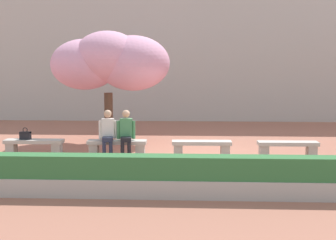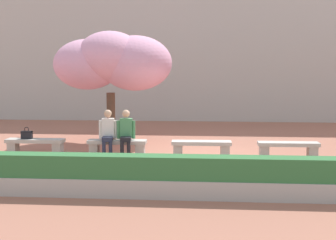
{
  "view_description": "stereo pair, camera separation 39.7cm",
  "coord_description": "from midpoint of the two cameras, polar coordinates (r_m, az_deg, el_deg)",
  "views": [
    {
      "loc": [
        -0.28,
        -12.72,
        2.49
      ],
      "look_at": [
        -0.94,
        0.2,
        1.0
      ],
      "focal_mm": 50.0,
      "sensor_mm": 36.0,
      "label": 1
    },
    {
      "loc": [
        0.11,
        -12.7,
        2.49
      ],
      "look_at": [
        -0.94,
        0.2,
        1.0
      ],
      "focal_mm": 50.0,
      "sensor_mm": 36.0,
      "label": 2
    }
  ],
  "objects": [
    {
      "name": "ground_plane",
      "position": [
        12.95,
        4.96,
        -4.54
      ],
      "size": [
        100.0,
        100.0,
        0.0
      ],
      "primitive_type": "plane",
      "color": "#9E604C"
    },
    {
      "name": "building_facade",
      "position": [
        23.16,
        4.93,
        9.28
      ],
      "size": [
        28.0,
        4.0,
        7.19
      ],
      "primitive_type": "cube",
      "color": "#B7B2A8",
      "rests_on": "ground"
    },
    {
      "name": "stone_bench_west_end",
      "position": [
        13.7,
        -15.08,
        -2.87
      ],
      "size": [
        1.64,
        0.44,
        0.45
      ],
      "color": "#ADA89E",
      "rests_on": "ground"
    },
    {
      "name": "stone_bench_near_west",
      "position": [
        13.1,
        -5.36,
        -3.1
      ],
      "size": [
        1.64,
        0.44,
        0.45
      ],
      "color": "#ADA89E",
      "rests_on": "ground"
    },
    {
      "name": "stone_bench_center",
      "position": [
        12.9,
        4.98,
        -3.24
      ],
      "size": [
        1.64,
        0.44,
        0.45
      ],
      "color": "#ADA89E",
      "rests_on": "ground"
    },
    {
      "name": "stone_bench_near_east",
      "position": [
        13.13,
        15.29,
        -3.28
      ],
      "size": [
        1.64,
        0.44,
        0.45
      ],
      "color": "#ADA89E",
      "rests_on": "ground"
    },
    {
      "name": "person_seated_left",
      "position": [
        13.03,
        -6.48,
        -1.38
      ],
      "size": [
        0.51,
        0.71,
        1.29
      ],
      "color": "black",
      "rests_on": "ground"
    },
    {
      "name": "person_seated_right",
      "position": [
        12.94,
        -4.27,
        -1.41
      ],
      "size": [
        0.51,
        0.71,
        1.29
      ],
      "color": "black",
      "rests_on": "ground"
    },
    {
      "name": "handbag",
      "position": [
        13.74,
        -16.05,
        -1.69
      ],
      "size": [
        0.3,
        0.15,
        0.34
      ],
      "color": "black",
      "rests_on": "stone_bench_west_end"
    },
    {
      "name": "cherry_tree_main",
      "position": [
        15.44,
        -5.98,
        7.07
      ],
      "size": [
        3.89,
        2.56,
        3.62
      ],
      "color": "#513828",
      "rests_on": "ground"
    },
    {
      "name": "planter_hedge_foreground",
      "position": [
        8.98,
        5.11,
        -7.01
      ],
      "size": [
        13.92,
        0.5,
        0.8
      ],
      "color": "#ADA89E",
      "rests_on": "ground"
    }
  ]
}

